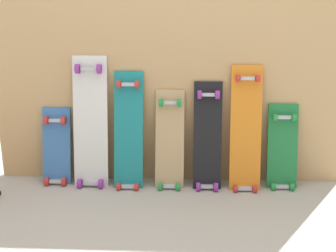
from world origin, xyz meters
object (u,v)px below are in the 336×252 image
(skateboard_black, at_px, (208,141))
(skateboard_green, at_px, (282,152))
(skateboard_white, at_px, (90,127))
(skateboard_blue, at_px, (56,151))
(skateboard_orange, at_px, (246,134))
(skateboard_natural, at_px, (170,144))
(skateboard_teal, at_px, (128,136))

(skateboard_black, xyz_separation_m, skateboard_green, (0.52, 0.02, -0.08))
(skateboard_white, relative_size, skateboard_black, 1.21)
(skateboard_blue, bearing_deg, skateboard_orange, -0.91)
(skateboard_natural, bearing_deg, skateboard_white, 178.83)
(skateboard_orange, bearing_deg, skateboard_green, 4.29)
(skateboard_white, height_order, skateboard_black, skateboard_white)
(skateboard_teal, relative_size, skateboard_black, 1.09)
(skateboard_natural, bearing_deg, skateboard_black, 0.18)
(skateboard_teal, xyz_separation_m, skateboard_black, (0.54, 0.00, -0.03))
(skateboard_white, bearing_deg, skateboard_green, 0.31)
(skateboard_teal, bearing_deg, skateboard_orange, 0.21)
(skateboard_natural, bearing_deg, skateboard_orange, -0.13)
(skateboard_blue, height_order, skateboard_orange, skateboard_orange)
(skateboard_blue, height_order, skateboard_black, skateboard_black)
(skateboard_white, bearing_deg, skateboard_teal, -3.31)
(skateboard_teal, height_order, skateboard_orange, skateboard_orange)
(skateboard_white, distance_m, skateboard_black, 0.81)
(skateboard_blue, xyz_separation_m, skateboard_black, (1.06, -0.02, 0.10))
(skateboard_teal, relative_size, skateboard_natural, 1.17)
(skateboard_orange, xyz_separation_m, skateboard_green, (0.26, 0.02, -0.13))
(skateboard_teal, bearing_deg, skateboard_white, 176.69)
(skateboard_orange, height_order, skateboard_green, skateboard_orange)
(skateboard_white, height_order, skateboard_green, skateboard_white)
(skateboard_blue, relative_size, skateboard_teal, 0.69)
(skateboard_black, bearing_deg, skateboard_blue, 178.98)
(skateboard_white, distance_m, skateboard_natural, 0.56)
(skateboard_blue, distance_m, skateboard_green, 1.58)
(skateboard_black, bearing_deg, skateboard_green, 1.94)
(skateboard_blue, height_order, skateboard_teal, skateboard_teal)
(skateboard_white, distance_m, skateboard_green, 1.34)
(skateboard_blue, height_order, skateboard_white, skateboard_white)
(skateboard_orange, bearing_deg, skateboard_natural, 179.87)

